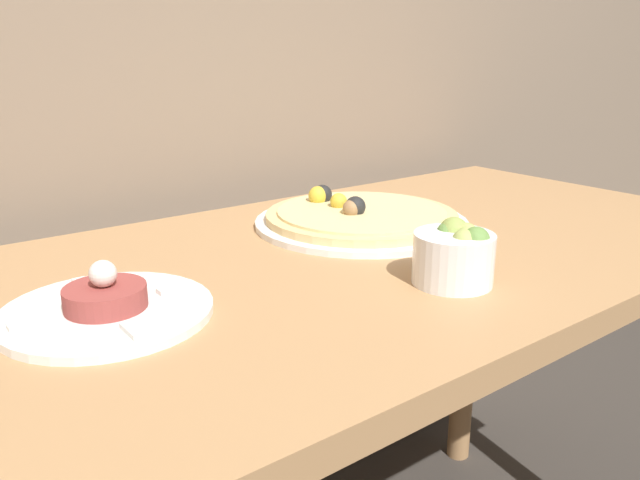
{
  "coord_description": "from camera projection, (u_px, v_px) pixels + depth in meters",
  "views": [
    {
      "loc": [
        -0.52,
        -0.32,
        1.08
      ],
      "look_at": [
        -0.04,
        0.31,
        0.84
      ],
      "focal_mm": 35.0,
      "sensor_mm": 36.0,
      "label": 1
    }
  ],
  "objects": [
    {
      "name": "dining_table",
      "position": [
        326.0,
        328.0,
        0.93
      ],
      "size": [
        1.49,
        0.69,
        0.8
      ],
      "color": "#AD7F51",
      "rests_on": "ground_plane"
    },
    {
      "name": "pizza_plate",
      "position": [
        360.0,
        217.0,
        1.05
      ],
      "size": [
        0.36,
        0.36,
        0.05
      ],
      "color": "white",
      "rests_on": "dining_table"
    },
    {
      "name": "tartare_plate",
      "position": [
        106.0,
        307.0,
        0.69
      ],
      "size": [
        0.23,
        0.23,
        0.07
      ],
      "color": "white",
      "rests_on": "dining_table"
    },
    {
      "name": "small_bowl",
      "position": [
        455.0,
        253.0,
        0.78
      ],
      "size": [
        0.1,
        0.1,
        0.08
      ],
      "color": "white",
      "rests_on": "dining_table"
    }
  ]
}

